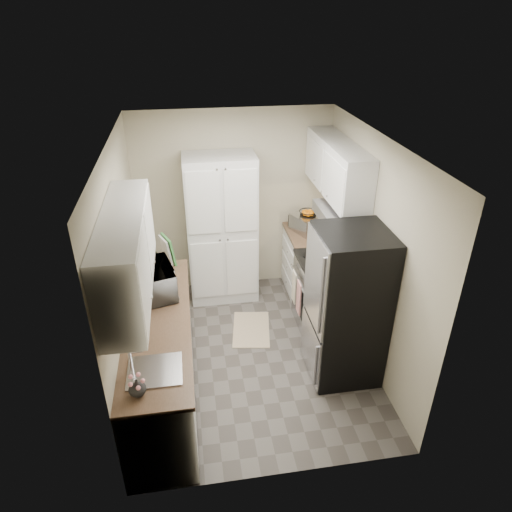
{
  "coord_description": "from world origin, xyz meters",
  "views": [
    {
      "loc": [
        -0.61,
        -4.1,
        3.59
      ],
      "look_at": [
        0.07,
        0.15,
        1.22
      ],
      "focal_mm": 32.0,
      "sensor_mm": 36.0,
      "label": 1
    }
  ],
  "objects_px": {
    "pantry_cabinet": "(222,230)",
    "electric_range": "(325,294)",
    "toaster_oven": "(306,223)",
    "wine_bottle": "(155,261)",
    "microwave": "(154,281)",
    "refrigerator": "(347,306)"
  },
  "relations": [
    {
      "from": "pantry_cabinet",
      "to": "electric_range",
      "type": "relative_size",
      "value": 1.77
    },
    {
      "from": "toaster_oven",
      "to": "pantry_cabinet",
      "type": "bearing_deg",
      "value": 153.99
    },
    {
      "from": "wine_bottle",
      "to": "toaster_oven",
      "type": "distance_m",
      "value": 2.12
    },
    {
      "from": "electric_range",
      "to": "microwave",
      "type": "distance_m",
      "value": 2.11
    },
    {
      "from": "electric_range",
      "to": "refrigerator",
      "type": "relative_size",
      "value": 0.66
    },
    {
      "from": "refrigerator",
      "to": "toaster_oven",
      "type": "distance_m",
      "value": 1.68
    },
    {
      "from": "refrigerator",
      "to": "microwave",
      "type": "bearing_deg",
      "value": 167.05
    },
    {
      "from": "electric_range",
      "to": "wine_bottle",
      "type": "relative_size",
      "value": 3.53
    },
    {
      "from": "refrigerator",
      "to": "wine_bottle",
      "type": "height_order",
      "value": "refrigerator"
    },
    {
      "from": "microwave",
      "to": "wine_bottle",
      "type": "bearing_deg",
      "value": -13.0
    },
    {
      "from": "electric_range",
      "to": "microwave",
      "type": "relative_size",
      "value": 1.97
    },
    {
      "from": "microwave",
      "to": "wine_bottle",
      "type": "height_order",
      "value": "wine_bottle"
    },
    {
      "from": "pantry_cabinet",
      "to": "toaster_oven",
      "type": "xyz_separation_m",
      "value": [
        1.13,
        -0.05,
        0.03
      ]
    },
    {
      "from": "wine_bottle",
      "to": "toaster_oven",
      "type": "xyz_separation_m",
      "value": [
        1.96,
        0.8,
        -0.05
      ]
    },
    {
      "from": "pantry_cabinet",
      "to": "refrigerator",
      "type": "xyz_separation_m",
      "value": [
        1.14,
        -1.73,
        -0.15
      ]
    },
    {
      "from": "microwave",
      "to": "pantry_cabinet",
      "type": "bearing_deg",
      "value": -47.22
    },
    {
      "from": "pantry_cabinet",
      "to": "microwave",
      "type": "height_order",
      "value": "pantry_cabinet"
    },
    {
      "from": "refrigerator",
      "to": "wine_bottle",
      "type": "distance_m",
      "value": 2.17
    },
    {
      "from": "electric_range",
      "to": "refrigerator",
      "type": "height_order",
      "value": "refrigerator"
    },
    {
      "from": "pantry_cabinet",
      "to": "refrigerator",
      "type": "relative_size",
      "value": 1.18
    },
    {
      "from": "toaster_oven",
      "to": "microwave",
      "type": "bearing_deg",
      "value": -171.31
    },
    {
      "from": "refrigerator",
      "to": "wine_bottle",
      "type": "bearing_deg",
      "value": 155.99
    }
  ]
}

